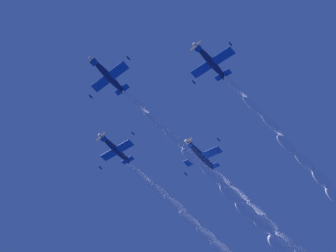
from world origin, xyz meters
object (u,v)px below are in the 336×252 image
Objects in this scene: airplane_lead at (107,75)px; airplane_right_wingman at (115,149)px; airplane_slot_tail at (200,155)px; airplane_left_wingman at (210,61)px.

airplane_lead is 17.82m from airplane_right_wingman.
airplane_slot_tail is (24.61, -5.98, 1.68)m from airplane_lead.
airplane_slot_tail is at bearing 33.11° from airplane_left_wingman.
airplane_right_wingman is (15.22, 8.81, 2.86)m from airplane_lead.
airplane_lead is 25.38m from airplane_slot_tail.
airplane_slot_tail is at bearing -57.60° from airplane_right_wingman.
airplane_right_wingman is 17.55m from airplane_slot_tail.
airplane_lead is 1.01× the size of airplane_slot_tail.
airplane_left_wingman reaches higher than airplane_lead.
airplane_left_wingman is 26.86m from airplane_right_wingman.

